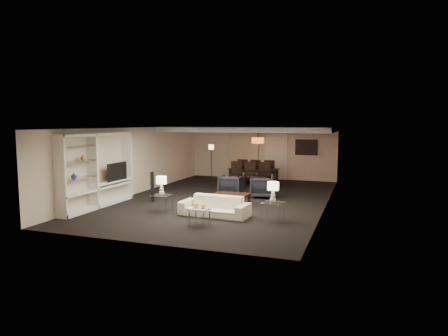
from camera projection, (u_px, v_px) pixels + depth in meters
name	position (u px, v px, depth m)	size (l,w,h in m)	color
floor	(224.00, 199.00, 14.07)	(11.00, 11.00, 0.00)	black
ceiling	(224.00, 128.00, 13.78)	(7.00, 11.00, 0.02)	silver
wall_back	(262.00, 153.00, 19.08)	(7.00, 0.02, 2.50)	beige
wall_front	(141.00, 188.00, 8.77)	(7.00, 0.02, 2.50)	beige
wall_left	(137.00, 161.00, 15.08)	(0.02, 11.00, 2.50)	beige
wall_right	(327.00, 167.00, 12.77)	(0.02, 11.00, 2.50)	beige
ceiling_soffit	(251.00, 129.00, 17.07)	(7.00, 4.00, 0.20)	silver
curtains	(243.00, 153.00, 19.31)	(1.50, 0.12, 2.40)	beige
door	(276.00, 157.00, 18.84)	(0.90, 0.05, 2.10)	silver
painting	(306.00, 147.00, 18.32)	(0.95, 0.04, 0.65)	#142D38
media_unit	(98.00, 171.00, 12.58)	(0.38, 3.40, 2.35)	white
pendant_light	(258.00, 140.00, 17.03)	(0.52, 0.52, 0.24)	#D8591E
sofa	(215.00, 206.00, 11.44)	(2.00, 0.78, 0.58)	beige
coffee_table	(232.00, 199.00, 12.95)	(1.10, 0.64, 0.39)	black
armchair_left	(231.00, 185.00, 14.72)	(0.79, 0.82, 0.74)	black
armchair_right	(263.00, 187.00, 14.33)	(0.79, 0.82, 0.74)	black
side_table_left	(162.00, 203.00, 12.00)	(0.55, 0.55, 0.51)	white
side_table_right	(273.00, 212.00, 10.88)	(0.55, 0.55, 0.51)	silver
table_lamp_left	(161.00, 186.00, 11.94)	(0.31, 0.31, 0.57)	#EFDFCA
table_lamp_right	(273.00, 192.00, 10.82)	(0.31, 0.31, 0.57)	beige
marble_table	(200.00, 217.00, 10.42)	(0.46, 0.46, 0.46)	silver
gold_gourd_a	(196.00, 205.00, 10.41)	(0.15, 0.15, 0.15)	#ECB47D
gold_gourd_b	(203.00, 206.00, 10.35)	(0.13, 0.13, 0.13)	#EBC37C
television	(115.00, 171.00, 13.38)	(0.14, 1.04, 0.60)	black
vase_blue	(74.00, 176.00, 11.54)	(0.18, 0.18, 0.18)	navy
vase_amber	(83.00, 157.00, 11.89)	(0.17, 0.17, 0.18)	#AD8B39
floor_speaker	(152.00, 187.00, 13.53)	(0.11, 0.11, 1.02)	black
dining_table	(253.00, 177.00, 17.20)	(2.02, 1.12, 0.71)	black
chair_nl	(235.00, 174.00, 16.76)	(0.49, 0.49, 1.05)	black
chair_nm	(249.00, 175.00, 16.57)	(0.49, 0.49, 1.05)	black
chair_nr	(263.00, 175.00, 16.37)	(0.49, 0.49, 1.05)	black
chair_fl	(244.00, 171.00, 17.98)	(0.49, 0.49, 1.05)	black
chair_fm	(257.00, 171.00, 17.79)	(0.49, 0.49, 1.05)	black
chair_fr	(270.00, 172.00, 17.59)	(0.49, 0.49, 1.05)	black
floor_lamp	(211.00, 163.00, 18.47)	(0.24, 0.24, 1.67)	black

